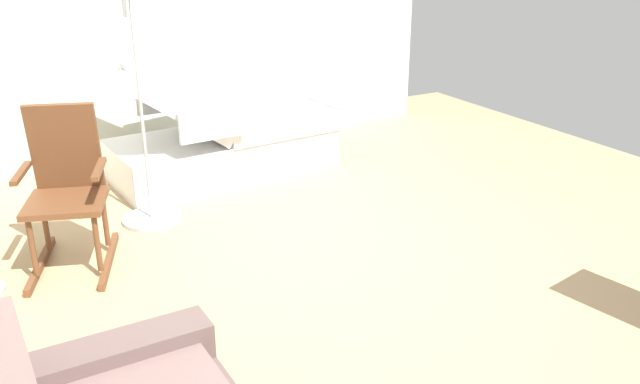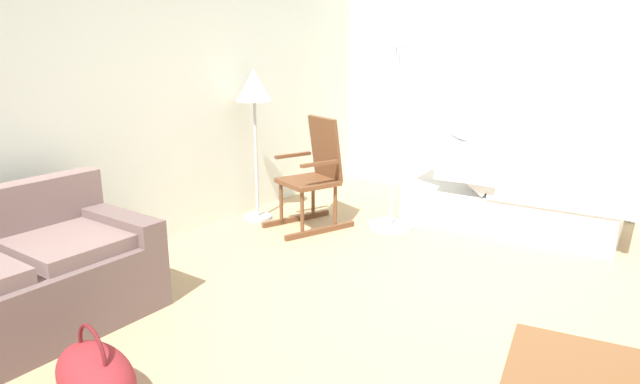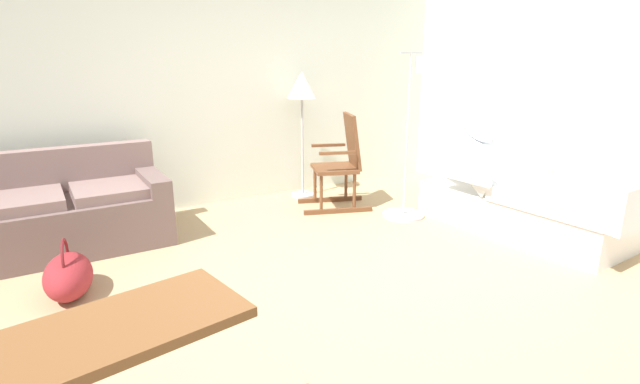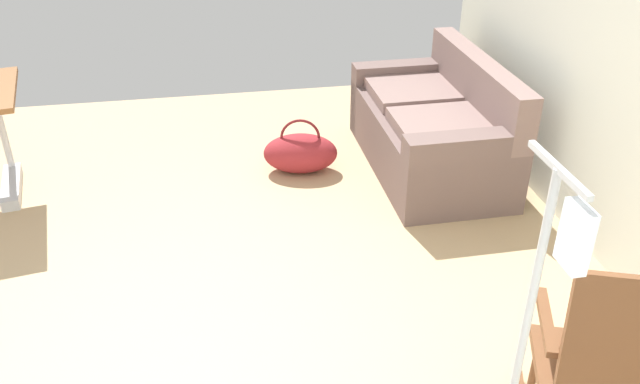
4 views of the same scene
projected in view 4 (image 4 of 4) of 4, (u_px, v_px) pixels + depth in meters
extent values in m
plane|color=tan|center=(198.00, 354.00, 3.35)|extent=(7.13, 7.13, 0.00)
cube|color=#68534F|center=(429.00, 140.00, 5.01)|extent=(1.61, 0.86, 0.45)
cube|color=#7F6660|center=(411.00, 90.00, 5.18)|extent=(0.68, 0.65, 0.10)
cube|color=#7F6660|center=(444.00, 129.00, 4.55)|extent=(0.68, 0.65, 0.10)
cube|color=#7F6660|center=(478.00, 84.00, 4.85)|extent=(1.60, 0.17, 0.40)
cube|color=#68534F|center=(402.00, 97.00, 5.57)|extent=(0.19, 0.85, 0.60)
cube|color=#68534F|center=(464.00, 176.00, 4.37)|extent=(0.19, 0.85, 0.60)
cylinder|color=brown|center=(534.00, 370.00, 2.92)|extent=(0.04, 0.04, 0.40)
cylinder|color=brown|center=(625.00, 381.00, 2.86)|extent=(0.04, 0.04, 0.40)
cube|color=brown|center=(597.00, 373.00, 2.63)|extent=(0.60, 0.61, 0.04)
cube|color=brown|center=(626.00, 352.00, 2.31)|extent=(0.26, 0.45, 0.60)
cube|color=brown|center=(546.00, 321.00, 2.57)|extent=(0.38, 0.17, 0.03)
cube|color=#B2B5BA|center=(12.00, 187.00, 4.76)|extent=(0.61, 0.22, 0.08)
cylinder|color=black|center=(13.00, 172.00, 4.98)|extent=(0.07, 0.07, 0.06)
cylinder|color=black|center=(11.00, 205.00, 4.56)|extent=(0.07, 0.07, 0.06)
cylinder|color=#B2B5BA|center=(0.00, 121.00, 4.77)|extent=(0.05, 0.05, 0.74)
ellipsoid|color=maroon|center=(300.00, 153.00, 4.98)|extent=(0.40, 0.60, 0.30)
torus|color=maroon|center=(300.00, 138.00, 4.92)|extent=(0.07, 0.30, 0.30)
cube|color=#B2B5BA|center=(558.00, 169.00, 1.52)|extent=(0.28, 0.02, 0.02)
cube|color=white|center=(576.00, 237.00, 1.47)|extent=(0.09, 0.04, 0.16)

